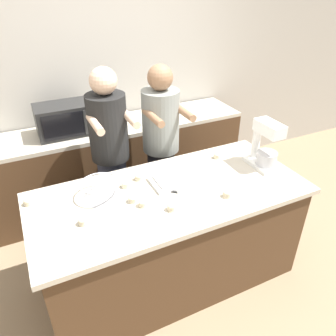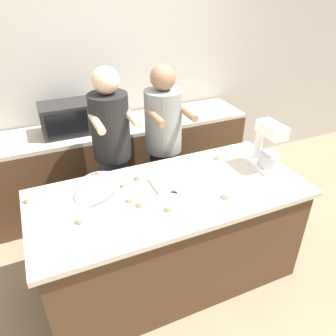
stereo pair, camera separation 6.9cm
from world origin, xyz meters
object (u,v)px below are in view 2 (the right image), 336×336
(knife, at_px, (179,193))
(cupcake_7, at_px, (132,198))
(person_left, at_px, (113,156))
(cupcake_4, at_px, (141,202))
(cupcake_5, at_px, (170,207))
(microwave_oven, at_px, (70,118))
(cupcake_8, at_px, (139,176))
(cupcake_3, at_px, (81,219))
(stand_mixer, at_px, (267,148))
(cupcake_0, at_px, (219,156))
(mixing_bowl, at_px, (101,188))
(cupcake_1, at_px, (29,199))
(person_right, at_px, (164,148))
(baking_tray, at_px, (177,179))
(cupcake_2, at_px, (227,195))
(cupcake_6, at_px, (126,183))

(knife, height_order, cupcake_7, cupcake_7)
(person_left, distance_m, cupcake_4, 0.80)
(cupcake_5, bearing_deg, microwave_oven, 105.03)
(cupcake_7, bearing_deg, cupcake_8, 60.51)
(cupcake_3, relative_size, cupcake_8, 1.00)
(microwave_oven, bearing_deg, stand_mixer, -43.25)
(person_left, relative_size, knife, 9.79)
(cupcake_0, height_order, cupcake_4, same)
(person_left, height_order, mixing_bowl, person_left)
(stand_mixer, xyz_separation_m, cupcake_1, (-1.86, 0.28, -0.15))
(person_right, xyz_separation_m, cupcake_0, (0.35, -0.43, 0.05))
(mixing_bowl, xyz_separation_m, cupcake_0, (1.08, 0.13, -0.04))
(cupcake_3, bearing_deg, baking_tray, 14.08)
(cupcake_7, bearing_deg, cupcake_2, -20.01)
(stand_mixer, bearing_deg, cupcake_8, 166.86)
(cupcake_1, bearing_deg, mixing_bowl, -14.97)
(cupcake_7, bearing_deg, stand_mixer, 0.75)
(cupcake_5, bearing_deg, cupcake_3, 168.65)
(person_right, xyz_separation_m, microwave_oven, (-0.75, 0.60, 0.21))
(cupcake_3, distance_m, cupcake_6, 0.49)
(cupcake_1, height_order, cupcake_3, same)
(cupcake_6, distance_m, cupcake_7, 0.20)
(person_right, bearing_deg, cupcake_6, -136.11)
(person_right, height_order, cupcake_0, person_right)
(stand_mixer, bearing_deg, cupcake_6, 170.86)
(cupcake_3, relative_size, cupcake_7, 1.00)
(cupcake_2, bearing_deg, cupcake_1, 158.24)
(cupcake_0, height_order, cupcake_8, same)
(cupcake_8, bearing_deg, cupcake_2, -44.53)
(cupcake_1, height_order, cupcake_2, same)
(cupcake_4, xyz_separation_m, cupcake_6, (-0.03, 0.28, 0.00))
(cupcake_2, relative_size, cupcake_3, 1.00)
(baking_tray, height_order, cupcake_1, cupcake_1)
(knife, bearing_deg, baking_tray, 70.70)
(cupcake_1, distance_m, cupcake_3, 0.48)
(person_left, bearing_deg, microwave_oven, 113.46)
(person_right, bearing_deg, cupcake_7, -127.61)
(knife, relative_size, cupcake_2, 2.84)
(cupcake_0, height_order, cupcake_5, same)
(cupcake_0, distance_m, cupcake_6, 0.89)
(cupcake_3, relative_size, cupcake_4, 1.00)
(cupcake_2, bearing_deg, person_right, 95.57)
(cupcake_8, bearing_deg, person_right, 48.50)
(person_left, xyz_separation_m, microwave_oven, (-0.26, 0.60, 0.19))
(cupcake_3, relative_size, cupcake_5, 1.00)
(cupcake_5, height_order, cupcake_6, same)
(cupcake_1, bearing_deg, cupcake_0, -0.17)
(cupcake_5, relative_size, cupcake_7, 1.00)
(knife, height_order, cupcake_0, cupcake_0)
(person_right, xyz_separation_m, knife, (-0.20, -0.77, 0.03))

